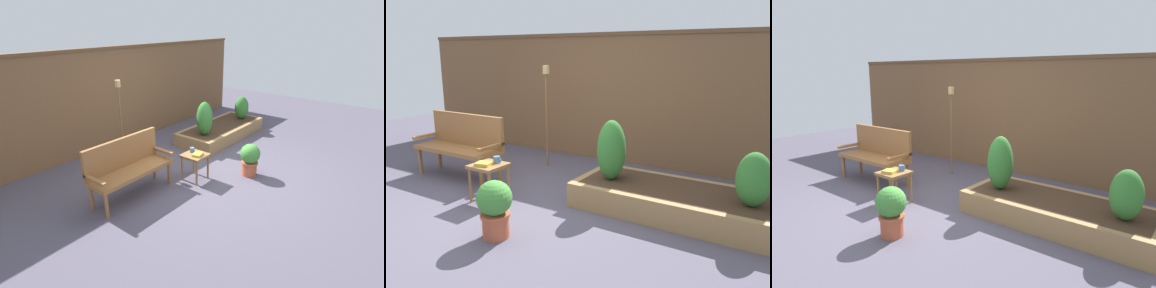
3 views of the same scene
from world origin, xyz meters
TOP-DOWN VIEW (x-y plane):
  - ground_plane at (0.00, 0.00)m, footprint 14.00×14.00m
  - fence_back at (0.00, 2.60)m, footprint 8.40×0.14m
  - garden_bench at (-1.46, 0.64)m, footprint 1.44×0.48m
  - side_table at (-0.40, 0.11)m, footprint 0.40×0.40m
  - cup_on_table at (-0.35, 0.21)m, footprint 0.12×0.09m
  - book_on_table at (-0.41, 0.04)m, footprint 0.22×0.19m
  - potted_boxwood at (0.36, -0.57)m, footprint 0.36×0.36m
  - raised_planter_bed at (1.74, 0.96)m, footprint 2.40×1.00m
  - shrub_near_bench at (0.92, 0.88)m, footprint 0.35×0.35m
  - shrub_far_corner at (2.53, 0.88)m, footprint 0.35×0.35m
  - tiki_torch at (-0.67, 1.72)m, footprint 0.10×0.10m

SIDE VIEW (x-z plane):
  - ground_plane at x=0.00m, z-range 0.00..0.00m
  - raised_planter_bed at x=1.74m, z-range 0.00..0.30m
  - potted_boxwood at x=0.36m, z-range 0.04..0.64m
  - side_table at x=-0.40m, z-range 0.16..0.64m
  - book_on_table at x=-0.41m, z-range 0.48..0.52m
  - cup_on_table at x=-0.35m, z-range 0.48..0.57m
  - garden_bench at x=-1.46m, z-range 0.07..1.01m
  - shrub_far_corner at x=2.53m, z-range 0.30..0.87m
  - shrub_near_bench at x=0.92m, z-range 0.30..1.04m
  - fence_back at x=0.00m, z-range 0.01..2.17m
  - tiki_torch at x=-0.67m, z-range 0.31..1.94m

